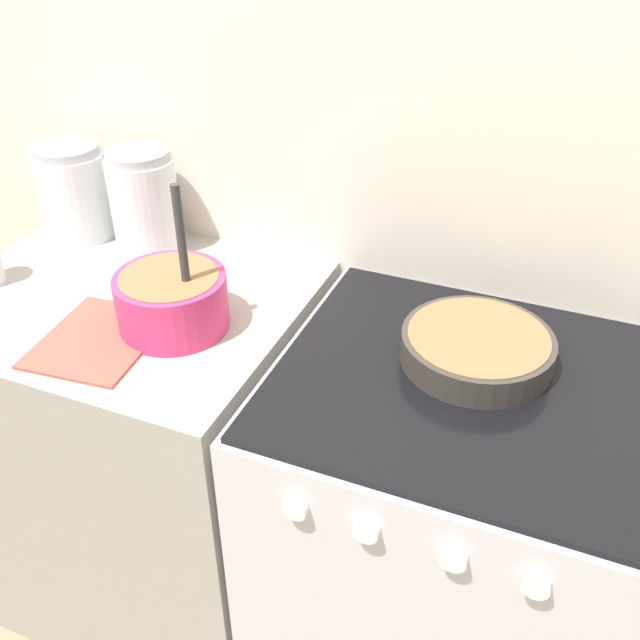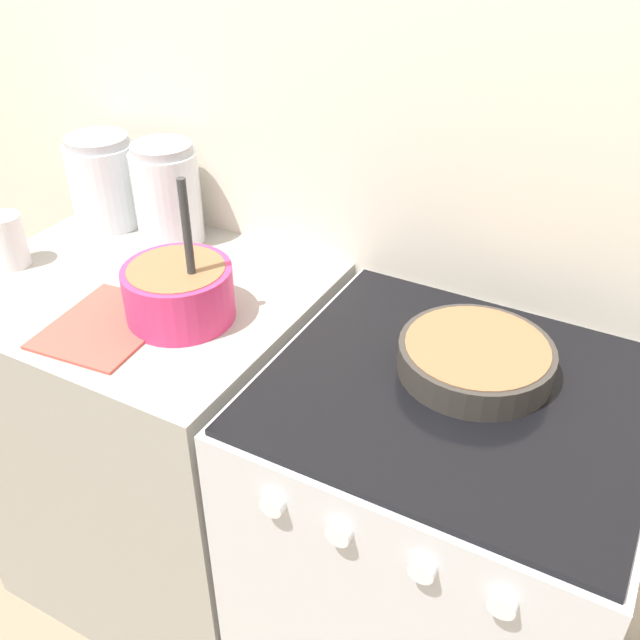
# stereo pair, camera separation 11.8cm
# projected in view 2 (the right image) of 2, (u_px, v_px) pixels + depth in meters

# --- Properties ---
(wall_back) EXTENTS (4.45, 0.05, 2.40)m
(wall_back) POSITION_uv_depth(u_px,v_px,m) (364.00, 127.00, 1.42)
(wall_back) COLOR beige
(wall_back) RESTS_ON ground_plane
(countertop_cabinet) EXTENTS (0.72, 0.60, 0.90)m
(countertop_cabinet) POSITION_uv_depth(u_px,v_px,m) (162.00, 443.00, 1.74)
(countertop_cabinet) COLOR #9E998E
(countertop_cabinet) RESTS_ON ground_plane
(stove) EXTENTS (0.66, 0.62, 0.90)m
(stove) POSITION_uv_depth(u_px,v_px,m) (434.00, 559.00, 1.46)
(stove) COLOR silver
(stove) RESTS_ON ground_plane
(mixing_bowl) EXTENTS (0.21, 0.21, 0.30)m
(mixing_bowl) POSITION_uv_depth(u_px,v_px,m) (179.00, 289.00, 1.36)
(mixing_bowl) COLOR #E0336B
(mixing_bowl) RESTS_ON countertop_cabinet
(baking_pan) EXTENTS (0.27, 0.27, 0.06)m
(baking_pan) POSITION_uv_depth(u_px,v_px,m) (476.00, 357.00, 1.23)
(baking_pan) COLOR #38332D
(baking_pan) RESTS_ON stove
(storage_jar_left) EXTENTS (0.16, 0.16, 0.22)m
(storage_jar_left) POSITION_uv_depth(u_px,v_px,m) (105.00, 187.00, 1.69)
(storage_jar_left) COLOR silver
(storage_jar_left) RESTS_ON countertop_cabinet
(storage_jar_middle) EXTENTS (0.15, 0.15, 0.23)m
(storage_jar_middle) POSITION_uv_depth(u_px,v_px,m) (168.00, 201.00, 1.61)
(storage_jar_middle) COLOR silver
(storage_jar_middle) RESTS_ON countertop_cabinet
(tin_can) EXTENTS (0.07, 0.07, 0.12)m
(tin_can) POSITION_uv_depth(u_px,v_px,m) (8.00, 241.00, 1.53)
(tin_can) COLOR silver
(tin_can) RESTS_ON countertop_cabinet
(recipe_page) EXTENTS (0.22, 0.26, 0.01)m
(recipe_page) POSITION_uv_depth(u_px,v_px,m) (107.00, 325.00, 1.36)
(recipe_page) COLOR #CC4C3F
(recipe_page) RESTS_ON countertop_cabinet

